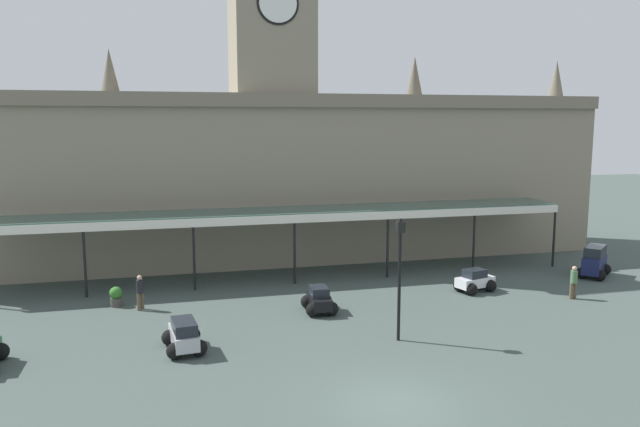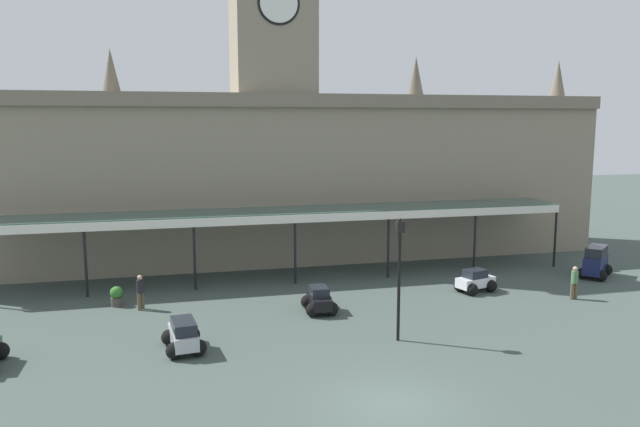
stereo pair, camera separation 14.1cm
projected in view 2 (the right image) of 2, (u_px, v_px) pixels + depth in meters
The scene contains 11 objects.
ground_plane at pixel (394, 404), 19.42m from camera, with size 140.00×140.00×0.00m, color #404D48.
station_building at pixel (273, 165), 39.35m from camera, with size 42.61×6.29×19.66m.
entrance_canopy at pixel (290, 213), 34.54m from camera, with size 32.37×3.26×3.89m.
car_navy_van at pixel (596, 263), 35.18m from camera, with size 2.54×2.48×1.77m.
car_black_sedan at pixel (319, 301), 28.79m from camera, with size 1.58×2.09×1.19m.
car_silver_estate at pixel (183, 337), 23.88m from camera, with size 1.70×2.33×1.27m.
car_white_sedan at pixel (475, 282), 32.17m from camera, with size 2.21×1.86×1.19m.
pedestrian_near_entrance at pixel (140, 291), 29.06m from camera, with size 0.34×0.34×1.67m.
pedestrian_beside_cars at pixel (574, 281), 30.77m from camera, with size 0.39×0.34×1.67m.
victorian_lamppost at pixel (399, 265), 24.63m from camera, with size 0.30×0.30×5.02m.
planter_forecourt_centre at pixel (117, 296), 29.69m from camera, with size 0.60×0.60×0.96m.
Camera 2 is at (-6.72, -17.20, 8.82)m, focal length 34.75 mm.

